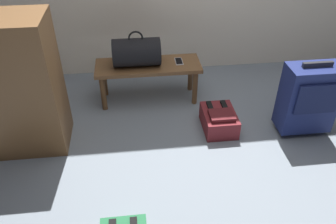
{
  "coord_description": "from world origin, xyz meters",
  "views": [
    {
      "loc": [
        -0.66,
        -1.94,
        1.91
      ],
      "look_at": [
        -0.39,
        0.34,
        0.25
      ],
      "focal_mm": 36.26,
      "sensor_mm": 36.0,
      "label": 1
    }
  ],
  "objects_px": {
    "cell_phone": "(179,61)",
    "backpack_maroon": "(219,120)",
    "bench": "(148,70)",
    "suitcase_upright_navy": "(308,98)",
    "duffel_bag_black": "(137,52)",
    "side_cabinet": "(22,86)"
  },
  "relations": [
    {
      "from": "cell_phone",
      "to": "backpack_maroon",
      "type": "height_order",
      "value": "cell_phone"
    },
    {
      "from": "bench",
      "to": "suitcase_upright_navy",
      "type": "bearing_deg",
      "value": -27.37
    },
    {
      "from": "duffel_bag_black",
      "to": "cell_phone",
      "type": "height_order",
      "value": "duffel_bag_black"
    },
    {
      "from": "duffel_bag_black",
      "to": "bench",
      "type": "bearing_deg",
      "value": 0.0
    },
    {
      "from": "bench",
      "to": "cell_phone",
      "type": "xyz_separation_m",
      "value": [
        0.3,
        0.02,
        0.06
      ]
    },
    {
      "from": "bench",
      "to": "suitcase_upright_navy",
      "type": "xyz_separation_m",
      "value": [
        1.3,
        -0.67,
        0.02
      ]
    },
    {
      "from": "duffel_bag_black",
      "to": "suitcase_upright_navy",
      "type": "height_order",
      "value": "duffel_bag_black"
    },
    {
      "from": "backpack_maroon",
      "to": "bench",
      "type": "bearing_deg",
      "value": 136.45
    },
    {
      "from": "bench",
      "to": "cell_phone",
      "type": "relative_size",
      "value": 6.94
    },
    {
      "from": "bench",
      "to": "suitcase_upright_navy",
      "type": "distance_m",
      "value": 1.46
    },
    {
      "from": "suitcase_upright_navy",
      "to": "side_cabinet",
      "type": "xyz_separation_m",
      "value": [
        -2.3,
        0.12,
        0.2
      ]
    },
    {
      "from": "bench",
      "to": "suitcase_upright_navy",
      "type": "height_order",
      "value": "suitcase_upright_navy"
    },
    {
      "from": "bench",
      "to": "duffel_bag_black",
      "type": "height_order",
      "value": "duffel_bag_black"
    },
    {
      "from": "bench",
      "to": "backpack_maroon",
      "type": "relative_size",
      "value": 2.63
    },
    {
      "from": "suitcase_upright_navy",
      "to": "side_cabinet",
      "type": "height_order",
      "value": "side_cabinet"
    },
    {
      "from": "bench",
      "to": "duffel_bag_black",
      "type": "xyz_separation_m",
      "value": [
        -0.1,
        0.0,
        0.19
      ]
    },
    {
      "from": "side_cabinet",
      "to": "cell_phone",
      "type": "bearing_deg",
      "value": 23.51
    },
    {
      "from": "bench",
      "to": "suitcase_upright_navy",
      "type": "relative_size",
      "value": 1.47
    },
    {
      "from": "suitcase_upright_navy",
      "to": "backpack_maroon",
      "type": "distance_m",
      "value": 0.77
    },
    {
      "from": "duffel_bag_black",
      "to": "cell_phone",
      "type": "relative_size",
      "value": 3.06
    },
    {
      "from": "cell_phone",
      "to": "backpack_maroon",
      "type": "relative_size",
      "value": 0.38
    },
    {
      "from": "suitcase_upright_navy",
      "to": "cell_phone",
      "type": "bearing_deg",
      "value": 145.38
    }
  ]
}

